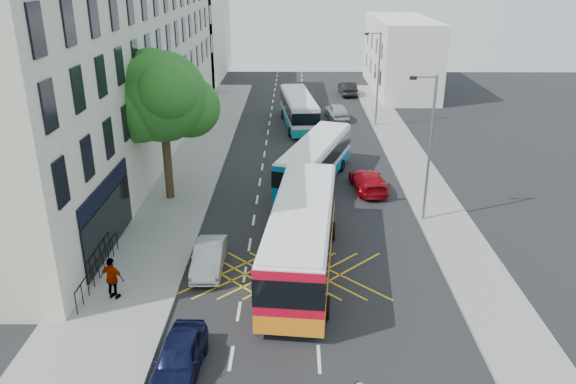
{
  "coord_description": "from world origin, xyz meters",
  "views": [
    {
      "loc": [
        -0.94,
        -16.65,
        13.26
      ],
      "look_at": [
        -1.25,
        10.8,
        2.2
      ],
      "focal_mm": 35.0,
      "sensor_mm": 36.0,
      "label": 1
    }
  ],
  "objects_px": {
    "bus_far": "(299,110)",
    "parked_car_blue": "(179,357)",
    "parked_car_silver": "(209,258)",
    "red_hatchback": "(368,180)",
    "lamp_far": "(377,74)",
    "pedestrian_far": "(112,278)",
    "bus_mid": "(315,161)",
    "distant_car_grey": "(304,98)",
    "distant_car_dark": "(348,88)",
    "bus_near": "(302,236)",
    "distant_car_silver": "(337,111)",
    "street_tree": "(162,98)",
    "lamp_near": "(429,142)"
  },
  "relations": [
    {
      "from": "bus_far",
      "to": "distant_car_silver",
      "type": "height_order",
      "value": "bus_far"
    },
    {
      "from": "bus_near",
      "to": "distant_car_silver",
      "type": "height_order",
      "value": "bus_near"
    },
    {
      "from": "distant_car_dark",
      "to": "bus_far",
      "type": "bearing_deg",
      "value": 63.44
    },
    {
      "from": "parked_car_silver",
      "to": "red_hatchback",
      "type": "height_order",
      "value": "red_hatchback"
    },
    {
      "from": "bus_near",
      "to": "distant_car_silver",
      "type": "bearing_deg",
      "value": 88.25
    },
    {
      "from": "street_tree",
      "to": "lamp_near",
      "type": "height_order",
      "value": "street_tree"
    },
    {
      "from": "street_tree",
      "to": "distant_car_grey",
      "type": "height_order",
      "value": "street_tree"
    },
    {
      "from": "street_tree",
      "to": "parked_car_silver",
      "type": "relative_size",
      "value": 2.3
    },
    {
      "from": "bus_near",
      "to": "red_hatchback",
      "type": "bearing_deg",
      "value": 72.24
    },
    {
      "from": "lamp_far",
      "to": "distant_car_silver",
      "type": "distance_m",
      "value": 5.63
    },
    {
      "from": "lamp_far",
      "to": "distant_car_grey",
      "type": "height_order",
      "value": "lamp_far"
    },
    {
      "from": "red_hatchback",
      "to": "distant_car_dark",
      "type": "relative_size",
      "value": 0.99
    },
    {
      "from": "lamp_near",
      "to": "bus_far",
      "type": "bearing_deg",
      "value": 108.52
    },
    {
      "from": "bus_mid",
      "to": "lamp_near",
      "type": "bearing_deg",
      "value": -27.9
    },
    {
      "from": "lamp_far",
      "to": "distant_car_grey",
      "type": "xyz_separation_m",
      "value": [
        -6.18,
        8.78,
        -3.99
      ]
    },
    {
      "from": "distant_car_silver",
      "to": "parked_car_blue",
      "type": "bearing_deg",
      "value": 69.57
    },
    {
      "from": "street_tree",
      "to": "bus_far",
      "type": "distance_m",
      "value": 19.55
    },
    {
      "from": "street_tree",
      "to": "lamp_near",
      "type": "relative_size",
      "value": 1.1
    },
    {
      "from": "street_tree",
      "to": "red_hatchback",
      "type": "xyz_separation_m",
      "value": [
        12.29,
        1.69,
        -5.64
      ]
    },
    {
      "from": "lamp_far",
      "to": "parked_car_blue",
      "type": "relative_size",
      "value": 2.07
    },
    {
      "from": "bus_far",
      "to": "distant_car_dark",
      "type": "relative_size",
      "value": 2.24
    },
    {
      "from": "street_tree",
      "to": "distant_car_silver",
      "type": "bearing_deg",
      "value": 59.53
    },
    {
      "from": "street_tree",
      "to": "pedestrian_far",
      "type": "relative_size",
      "value": 4.65
    },
    {
      "from": "parked_car_blue",
      "to": "pedestrian_far",
      "type": "xyz_separation_m",
      "value": [
        -3.65,
        4.52,
        0.44
      ]
    },
    {
      "from": "parked_car_silver",
      "to": "distant_car_silver",
      "type": "xyz_separation_m",
      "value": [
        7.94,
        28.16,
        0.11
      ]
    },
    {
      "from": "parked_car_silver",
      "to": "distant_car_dark",
      "type": "height_order",
      "value": "distant_car_dark"
    },
    {
      "from": "bus_mid",
      "to": "red_hatchback",
      "type": "distance_m",
      "value": 3.68
    },
    {
      "from": "bus_far",
      "to": "distant_car_grey",
      "type": "relative_size",
      "value": 2.25
    },
    {
      "from": "lamp_near",
      "to": "distant_car_grey",
      "type": "height_order",
      "value": "lamp_near"
    },
    {
      "from": "distant_car_silver",
      "to": "distant_car_dark",
      "type": "xyz_separation_m",
      "value": [
        1.9,
        10.62,
        0.01
      ]
    },
    {
      "from": "lamp_far",
      "to": "bus_mid",
      "type": "height_order",
      "value": "lamp_far"
    },
    {
      "from": "parked_car_silver",
      "to": "parked_car_blue",
      "type": "bearing_deg",
      "value": -90.86
    },
    {
      "from": "lamp_near",
      "to": "distant_car_dark",
      "type": "distance_m",
      "value": 33.47
    },
    {
      "from": "distant_car_grey",
      "to": "bus_near",
      "type": "bearing_deg",
      "value": -90.44
    },
    {
      "from": "distant_car_silver",
      "to": "pedestrian_far",
      "type": "bearing_deg",
      "value": 61.63
    },
    {
      "from": "bus_far",
      "to": "parked_car_blue",
      "type": "relative_size",
      "value": 2.65
    },
    {
      "from": "parked_car_silver",
      "to": "pedestrian_far",
      "type": "height_order",
      "value": "pedestrian_far"
    },
    {
      "from": "parked_car_silver",
      "to": "pedestrian_far",
      "type": "xyz_separation_m",
      "value": [
        -3.65,
        -2.71,
        0.47
      ]
    },
    {
      "from": "parked_car_silver",
      "to": "distant_car_silver",
      "type": "relative_size",
      "value": 0.88
    },
    {
      "from": "bus_near",
      "to": "bus_far",
      "type": "relative_size",
      "value": 1.16
    },
    {
      "from": "lamp_near",
      "to": "bus_far",
      "type": "height_order",
      "value": "lamp_near"
    },
    {
      "from": "bus_mid",
      "to": "red_hatchback",
      "type": "relative_size",
      "value": 2.31
    },
    {
      "from": "pedestrian_far",
      "to": "distant_car_silver",
      "type": "bearing_deg",
      "value": -92.43
    },
    {
      "from": "red_hatchback",
      "to": "distant_car_grey",
      "type": "height_order",
      "value": "red_hatchback"
    },
    {
      "from": "bus_mid",
      "to": "distant_car_grey",
      "type": "height_order",
      "value": "bus_mid"
    },
    {
      "from": "lamp_far",
      "to": "pedestrian_far",
      "type": "xyz_separation_m",
      "value": [
        -14.75,
        -28.26,
        -3.52
      ]
    },
    {
      "from": "bus_near",
      "to": "red_hatchback",
      "type": "xyz_separation_m",
      "value": [
        4.34,
        10.06,
        -1.08
      ]
    },
    {
      "from": "bus_mid",
      "to": "distant_car_silver",
      "type": "height_order",
      "value": "bus_mid"
    },
    {
      "from": "red_hatchback",
      "to": "parked_car_silver",
      "type": "bearing_deg",
      "value": 43.11
    },
    {
      "from": "bus_mid",
      "to": "red_hatchback",
      "type": "xyz_separation_m",
      "value": [
        3.34,
        -1.3,
        -0.85
      ]
    }
  ]
}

